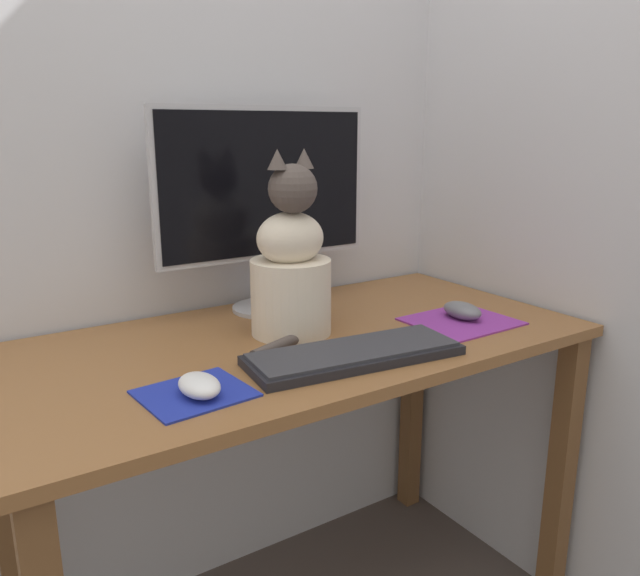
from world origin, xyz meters
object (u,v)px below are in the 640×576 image
monitor (265,196)px  computer_mouse_right (462,310)px  computer_mouse_left (199,385)px  keyboard (354,354)px  cat (289,268)px

monitor → computer_mouse_right: 0.53m
computer_mouse_left → monitor: bearing=48.9°
keyboard → computer_mouse_right: size_ratio=4.19×
computer_mouse_right → keyboard: bearing=-169.3°
monitor → computer_mouse_right: size_ratio=5.22×
monitor → computer_mouse_right: monitor is taller
monitor → keyboard: size_ratio=1.24×
keyboard → computer_mouse_left: bearing=-173.3°
monitor → cat: 0.23m
monitor → computer_mouse_left: (-0.34, -0.39, -0.26)m
computer_mouse_right → cat: size_ratio=0.26×
computer_mouse_right → cat: (-0.38, 0.14, 0.12)m
monitor → keyboard: monitor is taller
keyboard → cat: (-0.02, 0.20, 0.13)m
cat → computer_mouse_left: bearing=-146.3°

